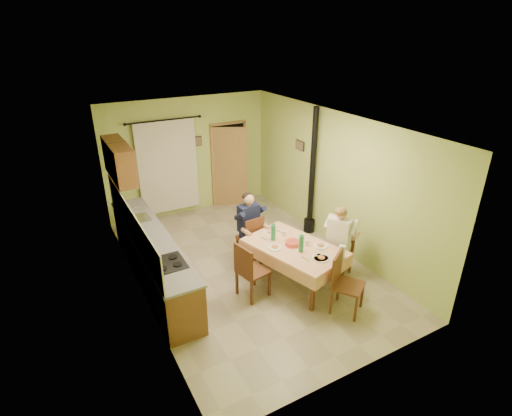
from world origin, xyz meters
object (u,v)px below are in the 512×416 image
chair_right (337,261)px  stove_flue (311,189)px  chair_far (250,247)px  man_right (340,233)px  chair_near (346,295)px  dining_table (294,264)px  chair_left (252,281)px  man_far (250,220)px

chair_right → stove_flue: bearing=-47.9°
chair_right → stove_flue: 1.89m
chair_far → man_right: 1.80m
chair_near → man_right: (0.53, 0.88, 0.59)m
chair_far → dining_table: bearing=-77.6°
dining_table → chair_left: (-0.83, 0.03, -0.09)m
dining_table → chair_left: 0.83m
chair_near → chair_left: size_ratio=1.00×
chair_near → stove_flue: size_ratio=0.37×
dining_table → chair_right: bearing=-27.6°
man_far → man_right: 1.71m
chair_near → chair_right: size_ratio=1.00×
chair_far → chair_right: 1.71m
chair_far → chair_right: chair_right is taller
chair_left → chair_far: bearing=141.9°
chair_near → man_far: (-0.63, 2.14, 0.59)m
man_far → dining_table: bearing=-77.7°
chair_near → stove_flue: bearing=-147.3°
dining_table → stove_flue: stove_flue is taller
chair_left → man_right: 1.78m
dining_table → chair_near: (0.31, -1.06, -0.09)m
chair_far → man_far: 0.59m
chair_right → man_right: man_right is taller
dining_table → chair_left: chair_left is taller
chair_near → man_far: bearing=-107.3°
stove_flue → man_far: bearing=-167.0°
dining_table → man_far: man_far is taller
chair_near → stove_flue: 2.86m
dining_table → chair_far: bearing=90.8°
chair_near → chair_far: bearing=-107.2°
man_far → chair_left: bearing=-120.2°
man_far → man_right: bearing=-51.6°
chair_right → chair_near: bearing=119.2°
dining_table → chair_far: chair_far is taller
chair_far → stove_flue: (1.74, 0.42, 0.73)m
chair_left → man_far: (0.51, 1.05, 0.59)m
chair_left → man_far: bearing=142.2°
chair_right → stove_flue: size_ratio=0.37×
chair_left → stove_flue: (2.25, 1.45, 0.73)m
man_far → stove_flue: stove_flue is taller
man_far → chair_far: bearing=-90.0°
chair_far → man_far: (-0.00, 0.01, 0.59)m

